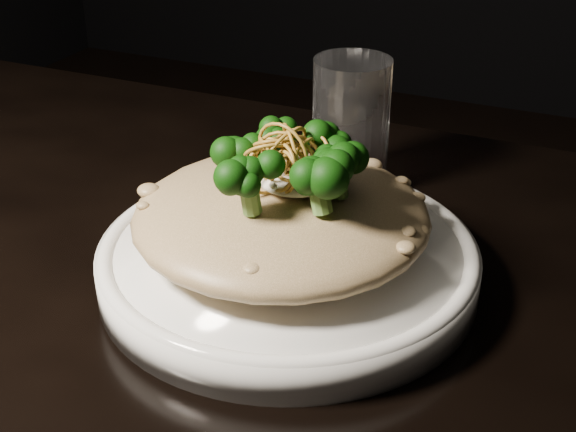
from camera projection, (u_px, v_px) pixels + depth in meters
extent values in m
cube|color=black|center=(159.00, 324.00, 0.60)|extent=(1.10, 0.80, 0.04)
cylinder|color=black|center=(23.00, 328.00, 1.21)|extent=(0.05, 0.05, 0.71)
cylinder|color=white|center=(288.00, 263.00, 0.60)|extent=(0.28, 0.28, 0.03)
ellipsoid|color=brown|center=(281.00, 216.00, 0.59)|extent=(0.22, 0.22, 0.05)
ellipsoid|color=white|center=(296.00, 177.00, 0.57)|extent=(0.06, 0.06, 0.02)
cylinder|color=white|center=(351.00, 126.00, 0.72)|extent=(0.07, 0.07, 0.12)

